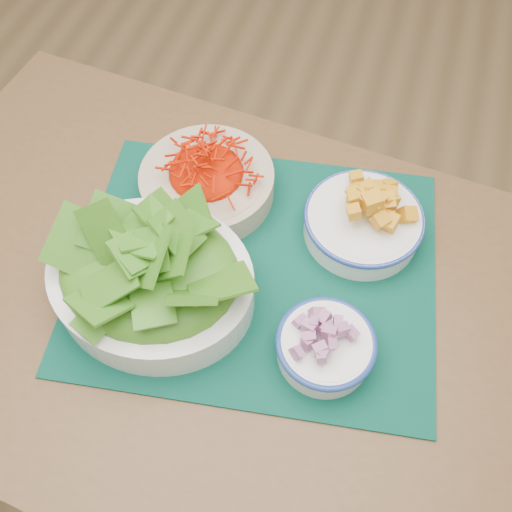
{
  "coord_description": "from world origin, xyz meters",
  "views": [
    {
      "loc": [
        0.36,
        -0.56,
        1.48
      ],
      "look_at": [
        0.24,
        -0.14,
        0.78
      ],
      "focal_mm": 40.0,
      "sensor_mm": 36.0,
      "label": 1
    }
  ],
  "objects_px": {
    "carrot_bowl": "(207,177)",
    "onion_bowl": "(326,344)",
    "lettuce_bowl": "(149,272)",
    "placemat": "(256,267)",
    "squash_bowl": "(364,217)",
    "table": "(212,324)"
  },
  "relations": [
    {
      "from": "table",
      "to": "placemat",
      "type": "bearing_deg",
      "value": 50.15
    },
    {
      "from": "placemat",
      "to": "lettuce_bowl",
      "type": "distance_m",
      "value": 0.16
    },
    {
      "from": "table",
      "to": "onion_bowl",
      "type": "distance_m",
      "value": 0.25
    },
    {
      "from": "carrot_bowl",
      "to": "squash_bowl",
      "type": "height_order",
      "value": "squash_bowl"
    },
    {
      "from": "table",
      "to": "carrot_bowl",
      "type": "xyz_separation_m",
      "value": [
        -0.06,
        0.17,
        0.16
      ]
    },
    {
      "from": "squash_bowl",
      "to": "onion_bowl",
      "type": "bearing_deg",
      "value": -92.04
    },
    {
      "from": "squash_bowl",
      "to": "lettuce_bowl",
      "type": "distance_m",
      "value": 0.32
    },
    {
      "from": "onion_bowl",
      "to": "lettuce_bowl",
      "type": "bearing_deg",
      "value": 175.41
    },
    {
      "from": "table",
      "to": "onion_bowl",
      "type": "relative_size",
      "value": 7.09
    },
    {
      "from": "placemat",
      "to": "onion_bowl",
      "type": "height_order",
      "value": "onion_bowl"
    },
    {
      "from": "onion_bowl",
      "to": "placemat",
      "type": "bearing_deg",
      "value": 140.51
    },
    {
      "from": "placemat",
      "to": "lettuce_bowl",
      "type": "xyz_separation_m",
      "value": [
        -0.13,
        -0.09,
        0.06
      ]
    },
    {
      "from": "table",
      "to": "placemat",
      "type": "distance_m",
      "value": 0.14
    },
    {
      "from": "carrot_bowl",
      "to": "squash_bowl",
      "type": "bearing_deg",
      "value": -0.88
    },
    {
      "from": "squash_bowl",
      "to": "onion_bowl",
      "type": "distance_m",
      "value": 0.21
    },
    {
      "from": "table",
      "to": "onion_bowl",
      "type": "xyz_separation_m",
      "value": [
        0.19,
        -0.05,
        0.15
      ]
    },
    {
      "from": "squash_bowl",
      "to": "lettuce_bowl",
      "type": "height_order",
      "value": "lettuce_bowl"
    },
    {
      "from": "carrot_bowl",
      "to": "onion_bowl",
      "type": "bearing_deg",
      "value": -41.7
    },
    {
      "from": "onion_bowl",
      "to": "carrot_bowl",
      "type": "bearing_deg",
      "value": 138.3
    },
    {
      "from": "placemat",
      "to": "lettuce_bowl",
      "type": "relative_size",
      "value": 1.71
    },
    {
      "from": "placemat",
      "to": "carrot_bowl",
      "type": "xyz_separation_m",
      "value": [
        -0.11,
        0.11,
        0.04
      ]
    },
    {
      "from": "table",
      "to": "onion_bowl",
      "type": "height_order",
      "value": "onion_bowl"
    }
  ]
}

